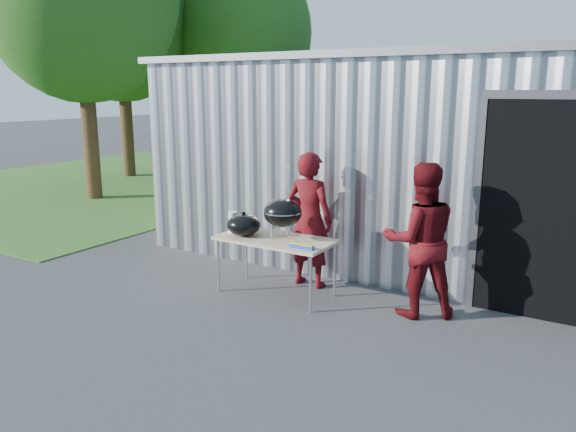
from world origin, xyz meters
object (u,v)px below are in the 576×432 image
Objects in this scene: kettle_grill at (283,208)px; person_cook at (310,220)px; person_bystander at (420,240)px; folding_table at (276,241)px.

kettle_grill is 0.52× the size of person_cook.
person_bystander reaches higher than kettle_grill.
kettle_grill reaches higher than folding_table.
folding_table is 0.82× the size of person_cook.
folding_table is at bearing 71.06° from person_cook.
person_cook is at bearing 81.37° from kettle_grill.
kettle_grill is 0.61m from person_cook.
person_bystander is (1.67, 0.32, -0.26)m from kettle_grill.
person_bystander reaches higher than folding_table.
kettle_grill is (0.11, -0.01, 0.45)m from folding_table.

